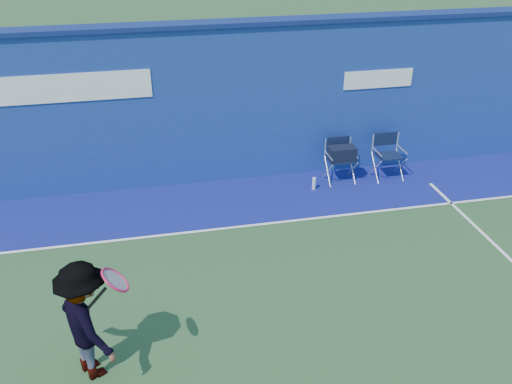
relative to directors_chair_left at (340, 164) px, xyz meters
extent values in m
plane|color=#2A4C28|center=(-2.77, -4.51, -0.37)|extent=(80.00, 80.00, 0.00)
cube|color=navy|center=(-2.77, 0.69, 1.13)|extent=(24.00, 0.40, 3.00)
cube|color=navy|center=(-2.77, 0.69, 2.67)|extent=(24.00, 0.50, 0.08)
cube|color=white|center=(-5.77, 0.48, 1.73)|extent=(4.50, 0.02, 0.50)
cube|color=white|center=(0.83, 0.48, 1.53)|extent=(1.40, 0.02, 0.35)
cube|color=navy|center=(-2.77, -0.41, -0.37)|extent=(24.00, 1.80, 0.01)
cube|color=white|center=(-2.77, -1.31, -0.36)|extent=(24.00, 0.06, 0.01)
cube|color=#0E1633|center=(0.00, -0.01, 0.10)|extent=(0.45, 0.38, 0.03)
cube|color=silver|center=(0.00, 0.22, 0.29)|extent=(0.52, 0.02, 0.38)
cube|color=#0E1633|center=(0.00, 0.22, 0.36)|extent=(0.45, 0.02, 0.26)
cube|color=black|center=(0.00, -0.04, 0.24)|extent=(0.52, 0.30, 0.28)
cube|color=#0E1633|center=(0.00, 0.22, 0.40)|extent=(0.38, 0.06, 0.21)
cube|color=#0E1633|center=(0.99, -0.07, 0.11)|extent=(0.47, 0.40, 0.03)
cube|color=silver|center=(0.99, 0.17, 0.31)|extent=(0.53, 0.02, 0.39)
cube|color=#0E1633|center=(0.99, 0.17, 0.39)|extent=(0.47, 0.03, 0.27)
cylinder|color=silver|center=(-0.61, -0.25, -0.25)|extent=(0.07, 0.07, 0.25)
imported|color=#EA4738|center=(-4.55, -4.12, 0.40)|extent=(1.01, 1.15, 1.55)
torus|color=#C31A47|center=(-4.15, -4.24, 1.02)|extent=(0.33, 0.40, 0.28)
cylinder|color=gray|center=(-4.15, -4.24, 1.02)|extent=(0.26, 0.34, 0.22)
cylinder|color=black|center=(-4.38, -4.22, 0.78)|extent=(0.26, 0.06, 0.27)
camera|label=1|loc=(-3.61, -9.12, 4.66)|focal=38.00mm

